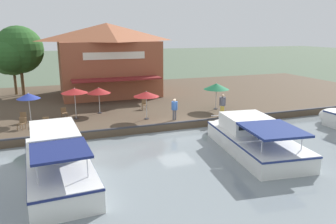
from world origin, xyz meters
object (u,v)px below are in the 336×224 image
at_px(patio_umbrella_mid_patio_left, 74,91).
at_px(cafe_chair_back_row_seat, 23,117).
at_px(cafe_chair_mid_patio, 144,104).
at_px(cafe_chair_beside_entrance, 46,122).
at_px(person_near_entrance, 223,102).
at_px(mooring_post, 52,129).
at_px(waterfront_restaurant, 108,59).
at_px(tree_downstream_bank, 11,60).
at_px(patio_umbrella_far_corner, 99,91).
at_px(cafe_chair_facing_river, 64,112).
at_px(motorboat_second_along, 249,136).
at_px(tree_upstream_bank, 17,51).
at_px(patio_umbrella_near_quay_edge, 146,94).
at_px(motorboat_mid_row, 57,157).
at_px(patio_umbrella_by_entrance, 216,86).
at_px(cafe_chair_far_corner_seat, 22,123).
at_px(patio_umbrella_back_row, 28,96).
at_px(person_at_quay_edge, 175,107).

xyz_separation_m(patio_umbrella_mid_patio_left, cafe_chair_back_row_seat, (-0.05, -3.90, -1.81)).
bearing_deg(cafe_chair_mid_patio, cafe_chair_beside_entrance, -67.66).
distance_m(person_near_entrance, mooring_post, 13.41).
xyz_separation_m(waterfront_restaurant, tree_downstream_bank, (-2.99, -9.89, -0.05)).
bearing_deg(patio_umbrella_far_corner, tree_downstream_bank, -146.72).
bearing_deg(cafe_chair_facing_river, waterfront_restaurant, 150.01).
relative_size(motorboat_second_along, tree_upstream_bank, 1.28).
relative_size(patio_umbrella_near_quay_edge, cafe_chair_back_row_seat, 2.67).
bearing_deg(motorboat_mid_row, patio_umbrella_by_entrance, 120.66).
relative_size(cafe_chair_mid_patio, cafe_chair_facing_river, 1.00).
xyz_separation_m(patio_umbrella_far_corner, motorboat_mid_row, (10.26, -3.81, -1.59)).
xyz_separation_m(person_near_entrance, tree_downstream_bank, (-15.89, -16.97, 2.69)).
bearing_deg(person_near_entrance, motorboat_second_along, -12.88).
bearing_deg(patio_umbrella_by_entrance, patio_umbrella_mid_patio_left, -93.88).
height_order(patio_umbrella_by_entrance, motorboat_second_along, patio_umbrella_by_entrance).
distance_m(cafe_chair_far_corner_seat, tree_upstream_bank, 14.35).
xyz_separation_m(patio_umbrella_near_quay_edge, patio_umbrella_back_row, (-2.13, -8.68, 0.04)).
xyz_separation_m(waterfront_restaurant, person_at_quay_edge, (12.70, 2.91, -2.84)).
xyz_separation_m(patio_umbrella_mid_patio_left, patio_umbrella_near_quay_edge, (2.00, 5.30, -0.26)).
bearing_deg(mooring_post, motorboat_mid_row, 1.60).
relative_size(patio_umbrella_far_corner, cafe_chair_back_row_seat, 2.65).
bearing_deg(motorboat_second_along, motorboat_mid_row, -90.57).
distance_m(motorboat_mid_row, tree_upstream_bank, 21.79).
distance_m(patio_umbrella_back_row, mooring_post, 4.43).
bearing_deg(tree_downstream_bank, cafe_chair_far_corner_seat, 6.32).
xyz_separation_m(patio_umbrella_mid_patio_left, tree_upstream_bank, (-12.08, -4.76, 2.48)).
distance_m(patio_umbrella_near_quay_edge, person_near_entrance, 6.34).
distance_m(patio_umbrella_near_quay_edge, cafe_chair_facing_river, 6.88).
height_order(patio_umbrella_far_corner, person_at_quay_edge, patio_umbrella_far_corner).
height_order(cafe_chair_facing_river, cafe_chair_beside_entrance, same).
bearing_deg(patio_umbrella_far_corner, cafe_chair_far_corner_seat, -64.92).
bearing_deg(patio_umbrella_mid_patio_left, cafe_chair_back_row_seat, -90.73).
height_order(person_at_quay_edge, tree_downstream_bank, tree_downstream_bank).
bearing_deg(tree_downstream_bank, cafe_chair_mid_patio, 45.41).
xyz_separation_m(patio_umbrella_far_corner, tree_downstream_bank, (-11.51, -7.55, 1.88)).
height_order(cafe_chair_mid_patio, mooring_post, cafe_chair_mid_patio).
xyz_separation_m(patio_umbrella_mid_patio_left, patio_umbrella_far_corner, (-1.21, 2.06, -0.32)).
height_order(cafe_chair_far_corner_seat, tree_downstream_bank, tree_downstream_bank).
xyz_separation_m(patio_umbrella_near_quay_edge, cafe_chair_beside_entrance, (0.10, -7.59, -1.55)).
distance_m(waterfront_restaurant, cafe_chair_mid_patio, 9.22).
relative_size(patio_umbrella_far_corner, motorboat_second_along, 0.24).
bearing_deg(patio_umbrella_mid_patio_left, waterfront_restaurant, 155.66).
distance_m(waterfront_restaurant, person_at_quay_edge, 13.34).
bearing_deg(tree_downstream_bank, patio_umbrella_mid_patio_left, 23.34).
xyz_separation_m(cafe_chair_back_row_seat, motorboat_second_along, (9.21, 14.01, -0.24)).
height_order(waterfront_restaurant, person_at_quay_edge, waterfront_restaurant).
relative_size(patio_umbrella_mid_patio_left, cafe_chair_mid_patio, 2.97).
xyz_separation_m(patio_umbrella_back_row, tree_downstream_bank, (-12.59, -2.11, 1.79)).
xyz_separation_m(patio_umbrella_back_row, patio_umbrella_far_corner, (-1.08, 5.44, -0.10)).
bearing_deg(tree_downstream_bank, cafe_chair_back_row_seat, 7.16).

